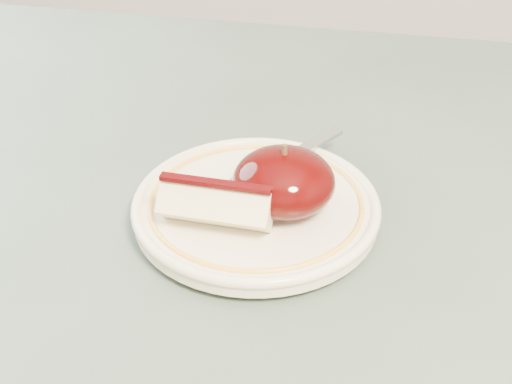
% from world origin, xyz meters
% --- Properties ---
extents(table, '(0.90, 0.90, 0.75)m').
position_xyz_m(table, '(0.00, 0.00, 0.66)').
color(table, brown).
rests_on(table, ground).
extents(plate, '(0.20, 0.20, 0.02)m').
position_xyz_m(plate, '(0.05, 0.04, 0.76)').
color(plate, '#ECE4C6').
rests_on(plate, table).
extents(apple_half, '(0.08, 0.08, 0.06)m').
position_xyz_m(apple_half, '(0.07, 0.03, 0.79)').
color(apple_half, black).
rests_on(apple_half, plate).
extents(apple_wedge, '(0.08, 0.04, 0.04)m').
position_xyz_m(apple_wedge, '(0.03, 0.00, 0.79)').
color(apple_wedge, beige).
rests_on(apple_wedge, plate).
extents(fork, '(0.10, 0.15, 0.00)m').
position_xyz_m(fork, '(0.06, 0.08, 0.77)').
color(fork, '#919499').
rests_on(fork, plate).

